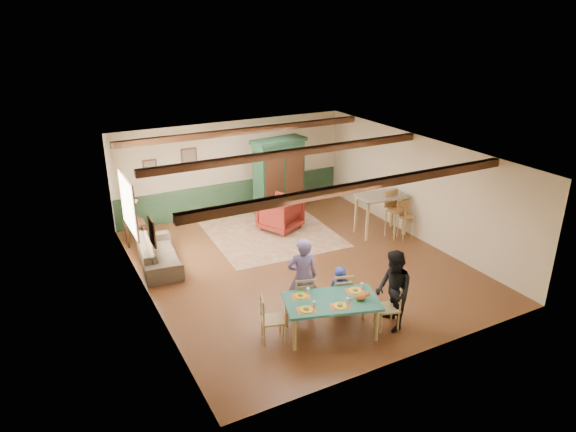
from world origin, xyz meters
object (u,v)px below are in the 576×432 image
dining_chair_far_left (303,296)px  bar_stool_right (406,220)px  dining_chair_far_right (341,292)px  table_lamp (133,211)px  armoire (279,177)px  armchair (280,214)px  dining_table (331,317)px  dining_chair_end_right (387,307)px  cat (361,296)px  counter_table (380,214)px  sofa (158,253)px  person_man (302,277)px  end_table (135,232)px  person_woman (393,291)px  person_child (340,289)px  bar_stool_left (395,215)px  dining_chair_end_left (272,319)px

dining_chair_far_left → bar_stool_right: bearing=-137.3°
dining_chair_far_right → table_lamp: bearing=-43.9°
armoire → armchair: size_ratio=2.24×
dining_table → bar_stool_right: (4.04, 2.76, 0.15)m
dining_chair_far_right → dining_chair_end_right: bearing=136.2°
dining_chair_far_left → cat: dining_chair_far_left is taller
cat → armchair: armchair is taller
table_lamp → counter_table: size_ratio=0.42×
dining_chair_far_left → armoire: (2.11, 5.19, 0.67)m
sofa → cat: bearing=-143.9°
dining_chair_far_right → person_man: person_man is taller
person_man → cat: person_man is taller
person_man → armchair: size_ratio=1.63×
dining_chair_far_right → end_table: bearing=-43.9°
person_woman → person_child: (-0.54, 0.96, -0.30)m
person_child → counter_table: bearing=-121.3°
dining_chair_far_right → bar_stool_right: (3.48, 2.22, 0.05)m
dining_chair_end_right → armchair: (0.38, 5.17, 0.01)m
dining_chair_end_right → counter_table: size_ratio=0.68×
dining_chair_far_left → counter_table: (3.81, 2.56, 0.10)m
dining_chair_far_left → dining_chair_end_right: size_ratio=1.00×
dining_chair_far_left → person_woman: 1.73m
dining_chair_far_right → bar_stool_left: 4.09m
person_man → dining_chair_far_right: bearing=174.3°
dining_table → person_man: 0.96m
dining_chair_far_left → dining_chair_end_right: 1.61m
person_man → bar_stool_right: size_ratio=1.62×
end_table → counter_table: (5.95, -2.41, 0.24)m
end_table → dining_chair_far_left: bearing=-66.7°
person_child → table_lamp: bearing=-43.4°
cat → counter_table: 4.78m
dining_chair_far_left → armchair: (1.57, 4.08, 0.01)m
person_man → sofa: 3.97m
dining_chair_end_left → cat: dining_chair_end_left is taller
dining_chair_far_right → bar_stool_right: size_ratio=0.89×
person_woman → dining_table: bearing=-90.0°
dining_chair_end_right → armoire: armoire is taller
person_man → bar_stool_right: bearing=-138.0°
dining_chair_far_right → sofa: 4.56m
cat → table_lamp: table_lamp is taller
end_table → table_lamp: (0.00, 0.00, 0.58)m
dining_chair_far_right → person_child: size_ratio=0.95×
dining_table → person_child: 0.85m
dining_table → cat: 0.69m
armchair → dining_chair_end_right: bearing=59.4°
dining_chair_end_left → bar_stool_left: size_ratio=0.71×
sofa → end_table: bearing=14.9°
dining_chair_far_right → cat: size_ratio=2.64×
dining_chair_end_right → person_man: 1.69m
person_woman → end_table: (-3.43, 6.09, -0.47)m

